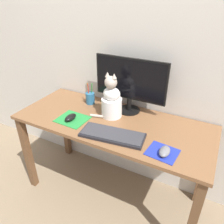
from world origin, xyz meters
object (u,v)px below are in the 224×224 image
Objects in this scene: computer_mouse_left at (70,117)px; pen_cup at (90,98)px; computer_mouse_right at (165,151)px; cat at (111,101)px; monitor at (130,82)px; keyboard at (112,135)px.

pen_cup is at bearing 93.54° from computer_mouse_left.
pen_cup reaches higher than computer_mouse_right.
computer_mouse_left is 0.32m from cat.
cat reaches higher than pen_cup.
pen_cup is (-0.72, 0.35, 0.03)m from computer_mouse_right.
computer_mouse_right is at bearing -4.39° from computer_mouse_left.
computer_mouse_left is 0.31× the size of cat.
computer_mouse_left and computer_mouse_right have the same top height.
monitor is at bearing 135.73° from computer_mouse_right.
keyboard is (0.04, -0.36, -0.22)m from monitor.
monitor is 5.39× the size of computer_mouse_right.
monitor is 5.17× the size of computer_mouse_left.
monitor is 1.62× the size of cat.
computer_mouse_left is 0.60× the size of pen_cup.
computer_mouse_left is 0.29m from pen_cup.
computer_mouse_right is 0.80m from pen_cup.
cat is (-0.47, 0.24, 0.10)m from computer_mouse_right.
monitor is 0.38m from pen_cup.
monitor is 1.27× the size of keyboard.
monitor is at bearing 89.06° from keyboard.
monitor reaches higher than computer_mouse_left.
keyboard is 0.50m from pen_cup.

